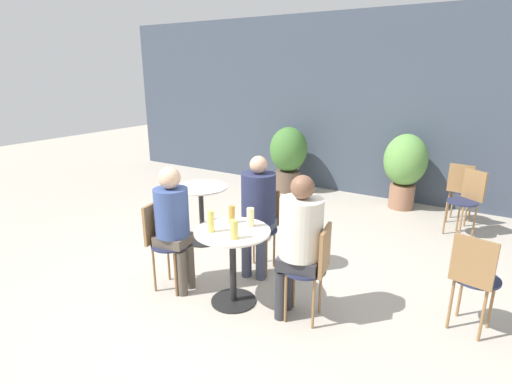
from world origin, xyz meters
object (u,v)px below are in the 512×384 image
bistro_chair_2 (163,237)px  seated_person_2 (173,218)px  bistro_chair_0 (314,264)px  bistro_chair_3 (461,187)px  beer_glass_0 (250,217)px  beer_glass_1 (232,214)px  bistro_chair_5 (474,274)px  seated_person_1 (258,206)px  bistro_chair_1 (263,221)px  beer_glass_3 (234,229)px  potted_plant_0 (288,155)px  beer_glass_2 (211,221)px  potted_plant_1 (405,165)px  cafe_table_near (233,251)px  bistro_chair_4 (468,196)px  seated_person_0 (299,236)px  cafe_table_far (201,203)px

bistro_chair_2 → seated_person_2: seated_person_2 is taller
bistro_chair_0 → bistro_chair_3: 3.26m
beer_glass_0 → seated_person_2: bearing=-159.0°
seated_person_2 → beer_glass_1: seated_person_2 is taller
bistro_chair_5 → seated_person_1: (-1.99, -0.02, 0.22)m
bistro_chair_1 → beer_glass_3: (0.25, -0.88, 0.27)m
bistro_chair_1 → potted_plant_0: size_ratio=0.76×
bistro_chair_0 → beer_glass_1: size_ratio=5.34×
bistro_chair_1 → bistro_chair_0: bearing=-45.0°
bistro_chair_5 → beer_glass_0: 1.87m
bistro_chair_5 → seated_person_2: size_ratio=0.70×
beer_glass_2 → potted_plant_1: potted_plant_1 is taller
bistro_chair_5 → cafe_table_near: bearing=30.5°
bistro_chair_3 → potted_plant_0: size_ratio=0.76×
beer_glass_2 → beer_glass_0: bearing=52.3°
bistro_chair_3 → bistro_chair_4: size_ratio=1.00×
bistro_chair_3 → beer_glass_2: size_ratio=4.47×
bistro_chair_0 → bistro_chair_4: same height
beer_glass_0 → potted_plant_0: potted_plant_0 is taller
beer_glass_0 → beer_glass_2: size_ratio=0.90×
bistro_chair_3 → beer_glass_2: beer_glass_2 is taller
cafe_table_near → beer_glass_3: bearing=-49.4°
bistro_chair_1 → bistro_chair_3: (1.66, 2.55, 0.00)m
bistro_chair_4 → beer_glass_1: bearing=-87.6°
beer_glass_0 → beer_glass_3: beer_glass_0 is taller
beer_glass_1 → beer_glass_3: (0.23, -0.29, 0.00)m
bistro_chair_4 → seated_person_1: size_ratio=0.68×
bistro_chair_1 → bistro_chair_3: 3.04m
seated_person_0 → potted_plant_1: (0.11, 3.47, -0.07)m
beer_glass_0 → beer_glass_3: bearing=-83.9°
bistro_chair_4 → beer_glass_3: 3.40m
seated_person_1 → potted_plant_1: bearing=65.0°
bistro_chair_1 → potted_plant_1: bearing=63.9°
bistro_chair_2 → beer_glass_3: 0.90m
seated_person_2 → beer_glass_2: bearing=-102.5°
bistro_chair_1 → cafe_table_near: bearing=-90.0°
cafe_table_far → beer_glass_0: (1.21, -0.77, 0.30)m
bistro_chair_3 → beer_glass_2: 3.81m
bistro_chair_4 → bistro_chair_0: bearing=-73.1°
cafe_table_far → beer_glass_2: size_ratio=3.71×
cafe_table_far → potted_plant_1: size_ratio=0.62×
potted_plant_1 → bistro_chair_5: bearing=-68.4°
bistro_chair_4 → seated_person_0: (-1.05, -2.78, 0.22)m
beer_glass_0 → bistro_chair_4: bearing=60.0°
beer_glass_2 → potted_plant_0: 3.77m
seated_person_2 → bistro_chair_3: bearing=-41.9°
beer_glass_1 → seated_person_0: bearing=-3.8°
cafe_table_far → bistro_chair_4: bearing=35.0°
beer_glass_1 → beer_glass_3: bearing=-51.7°
bistro_chair_5 → beer_glass_1: (-1.99, -0.47, 0.27)m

